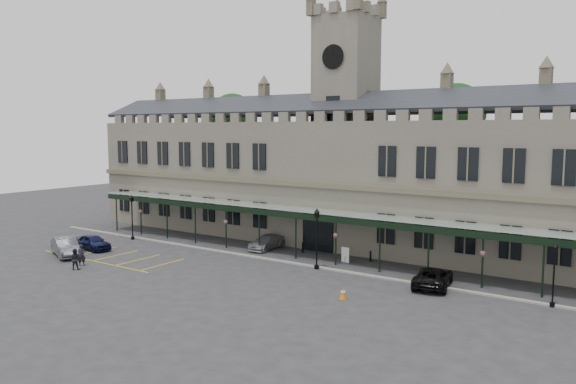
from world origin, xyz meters
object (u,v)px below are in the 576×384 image
Objects in this scene: sign_board at (345,255)px; person_b at (75,259)px; lamp_post_right at (554,269)px; car_left_b at (66,247)px; car_taxi at (267,242)px; lamp_post_left at (132,213)px; lamp_post_mid at (317,233)px; car_van at (433,277)px; clock_tower at (346,110)px; station_building at (345,178)px; traffic_cone at (343,294)px; person_a at (82,255)px; car_left_a at (93,242)px.

person_b is at bearing -134.40° from sign_board.
lamp_post_right is 39.50m from car_left_b.
lamp_post_left is at bearing -166.45° from car_taxi.
lamp_post_right is 3.23× the size of sign_board.
lamp_post_mid reaches higher than lamp_post_right.
lamp_post_mid is 9.10m from car_taxi.
lamp_post_left is 0.91× the size of car_van.
clock_tower reaches higher than car_taxi.
sign_board is 8.74m from car_taxi.
traffic_cone is (9.09, -16.63, -6.10)m from station_building.
lamp_post_right reaches higher than sign_board.
station_building is 46.38× the size of sign_board.
person_a is (5.43, -9.89, -1.85)m from lamp_post_left.
clock_tower reaches higher than lamp_post_right.
station_building is 80.62× the size of traffic_cone.
person_b reaches higher than car_taxi.
person_b is at bearing -61.13° from lamp_post_left.
traffic_cone is 0.43× the size of person_b.
car_left_a is 31.36m from car_van.
car_taxi is at bearing 16.35° from lamp_post_left.
car_left_a is at bearing -164.94° from lamp_post_mid.
clock_tower is 5.81× the size of car_left_a.
lamp_post_right reaches higher than traffic_cone.
station_building is 13.06× the size of car_taxi.
station_building reaches higher than car_van.
station_building is at bearing -158.36° from person_b.
person_a reaches higher than car_left_b.
clock_tower reaches higher than person_a.
lamp_post_left is 31.70m from car_van.
person_b is (-25.56, -11.65, 0.16)m from car_van.
lamp_post_right is 0.91× the size of car_taxi.
lamp_post_left is 12.70m from person_b.
station_building is at bearing -40.72° from car_left_a.
lamp_post_left is 0.93× the size of lamp_post_mid.
car_taxi is 16.51m from person_a.
car_left_b is (-38.45, -8.93, -1.65)m from lamp_post_right.
traffic_cone is 26.75m from car_left_b.
car_van is 28.24m from person_a.
person_a reaches higher than sign_board.
lamp_post_right is 35.45m from person_b.
car_left_a reaches higher than car_taxi.
person_a is (-17.42, -13.50, 0.27)m from sign_board.
clock_tower is 27.25m from car_left_a.
car_left_b is (0.27, -3.02, 0.10)m from car_left_a.
lamp_post_mid is at bearing -44.66° from car_left_b.
lamp_post_left reaches higher than person_a.
lamp_post_left reaches higher than car_taxi.
car_van is at bearing -72.36° from car_left_a.
car_left_a is (-26.86, 0.17, 0.36)m from traffic_cone.
station_building is at bearing 153.25° from lamp_post_right.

